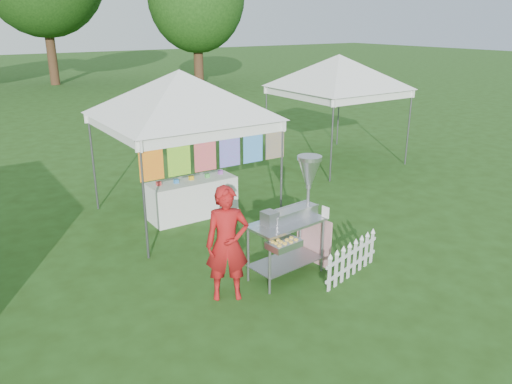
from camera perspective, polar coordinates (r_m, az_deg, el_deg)
ground at (r=7.89m, az=3.52°, el=-10.59°), size 120.00×120.00×0.00m
canopy_main at (r=9.89m, az=-8.77°, el=13.61°), size 4.24×4.24×3.45m
canopy_right at (r=14.26m, az=9.50°, el=15.23°), size 4.24×4.24×3.45m
donut_cart at (r=7.81m, az=4.66°, el=-1.88°), size 1.36×1.05×1.89m
vendor at (r=7.19m, az=-3.31°, el=-5.95°), size 0.75×0.65×1.72m
picket_fence at (r=8.14m, az=10.89°, el=-7.62°), size 1.40×0.38×0.56m
display_table at (r=10.42m, az=-7.29°, el=-0.69°), size 1.80×0.70×0.79m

